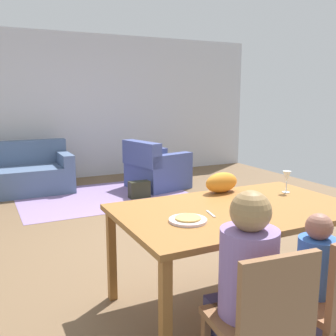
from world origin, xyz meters
The scene contains 19 objects.
ground_plane centered at (0.00, 0.45, -0.01)m, with size 7.49×6.11×0.02m, color brown.
back_wall centered at (0.00, 3.56, 1.35)m, with size 7.49×0.10×2.70m, color silver.
dining_table centered at (-0.04, -1.59, 0.69)m, with size 1.76×1.07×0.76m.
plate_near_man centered at (-0.52, -1.71, 0.77)m, with size 0.25×0.25×0.02m, color silver.
pizza_near_man centered at (-0.52, -1.71, 0.78)m, with size 0.17×0.17×0.01m, color tan.
plate_near_child centered at (-0.04, -1.77, 0.77)m, with size 0.25×0.25×0.02m, color silver.
pizza_near_child centered at (-0.04, -1.77, 0.78)m, with size 0.17×0.17×0.01m, color gold.
wine_glass centered at (0.59, -1.41, 0.89)m, with size 0.07×0.07×0.19m.
fork centered at (-0.30, -1.64, 0.76)m, with size 0.02×0.15×0.01m, color silver.
knife centered at (0.12, -1.49, 0.76)m, with size 0.01×0.17×0.01m, color silver.
dining_chair_man centered at (-0.53, -2.49, 0.49)m, with size 0.46×0.46×0.87m.
person_man centered at (-0.52, -2.31, 0.51)m, with size 0.30×0.41×1.11m.
dining_chair_child centered at (-0.03, -2.49, 0.49)m, with size 0.45×0.45×0.87m.
person_child centered at (-0.04, -2.32, 0.43)m, with size 0.22×0.30×0.92m.
cat centered at (0.11, -1.16, 0.84)m, with size 0.32×0.16×0.17m, color orange.
area_rug centered at (0.01, 1.91, 0.00)m, with size 2.60×1.80×0.01m, color gray.
couch centered at (-1.21, 2.77, 0.30)m, with size 1.74×0.86×0.82m.
armchair centered at (0.97, 2.10, 0.32)m, with size 1.03×1.02×0.82m.
handbag centered at (0.48, 1.61, 0.13)m, with size 0.32×0.16×0.26m, color #2A2A1B.
Camera 1 is at (-1.71, -3.82, 1.57)m, focal length 41.45 mm.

